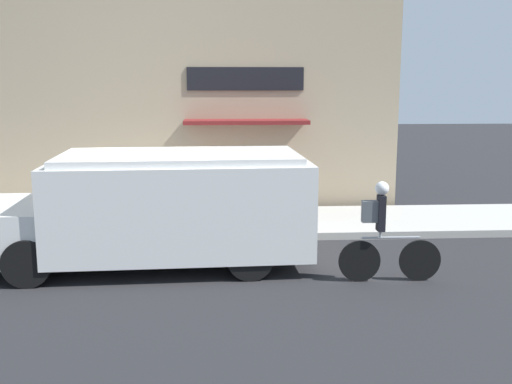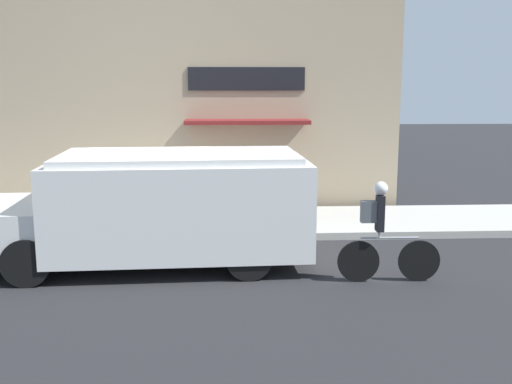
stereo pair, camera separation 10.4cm
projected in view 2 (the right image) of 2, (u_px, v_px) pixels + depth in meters
ground_plane at (153, 243)px, 12.56m from camera, size 70.00×70.00×0.00m
sidewalk at (160, 224)px, 13.90m from camera, size 28.00×2.75×0.16m
storefront at (166, 100)px, 15.09m from camera, size 12.05×1.00×5.78m
school_bus at (160, 207)px, 10.89m from camera, size 6.03×2.88×2.06m
cyclist at (383, 234)px, 9.97m from camera, size 1.74×0.23×1.72m
trash_bin at (299, 203)px, 13.87m from camera, size 0.48×0.48×0.81m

